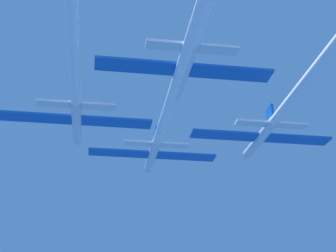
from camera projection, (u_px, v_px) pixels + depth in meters
name	position (u px, v px, depth m)	size (l,w,h in m)	color
jet_lead	(167.00, 111.00, 63.68)	(19.27, 57.61, 3.19)	silver
jet_left_wing	(74.00, 65.00, 52.91)	(19.27, 54.18, 3.19)	silver
jet_right_wing	(292.00, 98.00, 58.56)	(19.27, 49.55, 3.19)	silver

